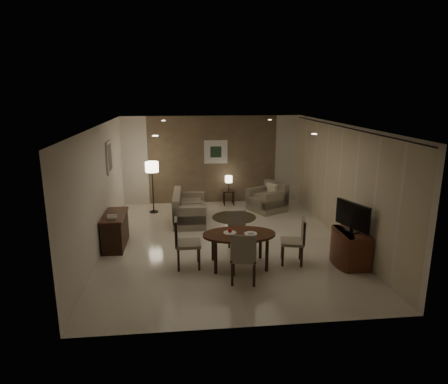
{
  "coord_description": "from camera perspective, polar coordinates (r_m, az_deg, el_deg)",
  "views": [
    {
      "loc": [
        -0.97,
        -8.72,
        3.44
      ],
      "look_at": [
        0.0,
        0.2,
        1.15
      ],
      "focal_mm": 32.0,
      "sensor_mm": 36.0,
      "label": 1
    }
  ],
  "objects": [
    {
      "name": "chair_left",
      "position": [
        8.0,
        -5.13,
        -7.26
      ],
      "size": [
        0.49,
        0.49,
        1.01
      ],
      "primitive_type": null,
      "rotation": [
        0.0,
        0.0,
        1.58
      ],
      "color": "gray",
      "rests_on": "floor"
    },
    {
      "name": "downlight_nl",
      "position": [
        6.97,
        -9.81,
        7.91
      ],
      "size": [
        0.1,
        0.1,
        0.01
      ],
      "primitive_type": "cylinder",
      "color": "white",
      "rests_on": "ceiling"
    },
    {
      "name": "plate_b",
      "position": [
        7.94,
        3.82,
        -5.97
      ],
      "size": [
        0.26,
        0.26,
        0.02
      ],
      "primitive_type": "cylinder",
      "color": "white",
      "rests_on": "dining_table"
    },
    {
      "name": "chair_right",
      "position": [
        8.27,
        9.7,
        -6.94
      ],
      "size": [
        0.54,
        0.54,
        0.94
      ],
      "primitive_type": null,
      "rotation": [
        0.0,
        0.0,
        -1.79
      ],
      "color": "gray",
      "rests_on": "floor"
    },
    {
      "name": "downlight_fl",
      "position": [
        10.55,
        -8.66,
        10.06
      ],
      "size": [
        0.1,
        0.1,
        0.01
      ],
      "primitive_type": "cylinder",
      "color": "white",
      "rests_on": "ceiling"
    },
    {
      "name": "chair_far",
      "position": [
        8.78,
        2.01,
        -5.74
      ],
      "size": [
        0.42,
        0.42,
        0.86
      ],
      "primitive_type": null,
      "rotation": [
        0.0,
        0.0,
        0.01
      ],
      "color": "gray",
      "rests_on": "floor"
    },
    {
      "name": "table_lamp",
      "position": [
        12.22,
        0.67,
        1.4
      ],
      "size": [
        0.22,
        0.22,
        0.5
      ],
      "primitive_type": null,
      "color": "#FFEAC1",
      "rests_on": "side_table"
    },
    {
      "name": "floor_lamp",
      "position": [
        11.61,
        -10.14,
        0.66
      ],
      "size": [
        0.38,
        0.38,
        1.48
      ],
      "primitive_type": null,
      "color": "#FFE5B7",
      "rests_on": "floor"
    },
    {
      "name": "curtain_wall",
      "position": [
        9.68,
        16.11,
        1.11
      ],
      "size": [
        0.08,
        6.7,
        2.58
      ],
      "primitive_type": null,
      "color": "beige",
      "rests_on": "wall_right"
    },
    {
      "name": "art_back_canvas",
      "position": [
        12.35,
        -1.17,
        5.74
      ],
      "size": [
        0.34,
        0.01,
        0.34
      ],
      "primitive_type": "cube",
      "color": "#1D3420",
      "rests_on": "wall_back"
    },
    {
      "name": "sofa",
      "position": [
        10.77,
        -4.96,
        -2.15
      ],
      "size": [
        1.7,
        0.89,
        0.79
      ],
      "primitive_type": null,
      "rotation": [
        0.0,
        0.0,
        1.54
      ],
      "color": "gray",
      "rests_on": "floor"
    },
    {
      "name": "downlight_nr",
      "position": [
        7.35,
        12.77,
        8.09
      ],
      "size": [
        0.1,
        0.1,
        0.01
      ],
      "primitive_type": "cylinder",
      "color": "white",
      "rests_on": "ceiling"
    },
    {
      "name": "art_left_frame",
      "position": [
        10.19,
        -16.07,
        4.79
      ],
      "size": [
        0.03,
        0.6,
        0.8
      ],
      "primitive_type": "cube",
      "color": "silver",
      "rests_on": "wall_left"
    },
    {
      "name": "chair_near",
      "position": [
        7.39,
        2.84,
        -9.18
      ],
      "size": [
        0.56,
        0.56,
        0.98
      ],
      "primitive_type": null,
      "rotation": [
        0.0,
        0.0,
        2.94
      ],
      "color": "gray",
      "rests_on": "floor"
    },
    {
      "name": "armchair",
      "position": [
        11.73,
        6.15,
        -0.73
      ],
      "size": [
        1.2,
        1.22,
        0.82
      ],
      "primitive_type": null,
      "rotation": [
        0.0,
        0.0,
        -1.08
      ],
      "color": "gray",
      "rests_on": "floor"
    },
    {
      "name": "side_table",
      "position": [
        12.33,
        0.66,
        -0.77
      ],
      "size": [
        0.36,
        0.36,
        0.46
      ],
      "primitive_type": null,
      "color": "black",
      "rests_on": "floor"
    },
    {
      "name": "room_shell",
      "position": [
        9.4,
        -0.13,
        1.48
      ],
      "size": [
        5.5,
        7.0,
        2.7
      ],
      "color": "beige",
      "rests_on": "ground"
    },
    {
      "name": "console_desk",
      "position": [
        9.36,
        -15.26,
        -5.31
      ],
      "size": [
        0.48,
        1.2,
        0.75
      ],
      "primitive_type": null,
      "color": "#452516",
      "rests_on": "floor"
    },
    {
      "name": "plate_a",
      "position": [
        7.98,
        0.85,
        -5.84
      ],
      "size": [
        0.26,
        0.26,
        0.02
      ],
      "primitive_type": "cylinder",
      "color": "white",
      "rests_on": "dining_table"
    },
    {
      "name": "art_back_frame",
      "position": [
        12.36,
        -1.18,
        5.75
      ],
      "size": [
        0.72,
        0.03,
        0.72
      ],
      "primitive_type": "cube",
      "color": "silver",
      "rests_on": "wall_back"
    },
    {
      "name": "flat_tv",
      "position": [
        8.31,
        17.89,
        -3.31
      ],
      "size": [
        0.36,
        0.85,
        0.6
      ],
      "primitive_type": null,
      "rotation": [
        0.0,
        0.0,
        0.35
      ],
      "color": "black",
      "rests_on": "tv_cabinet"
    },
    {
      "name": "round_rug",
      "position": [
        11.16,
        1.45,
        -3.61
      ],
      "size": [
        1.22,
        1.22,
        0.01
      ],
      "primitive_type": "cylinder",
      "color": "#413A24",
      "rests_on": "floor"
    },
    {
      "name": "napkin",
      "position": [
        7.94,
        3.82,
        -5.81
      ],
      "size": [
        0.12,
        0.08,
        0.03
      ],
      "primitive_type": "cube",
      "color": "white",
      "rests_on": "plate_b"
    },
    {
      "name": "taupe_accent",
      "position": [
        12.42,
        -1.64,
        4.62
      ],
      "size": [
        3.96,
        0.03,
        2.7
      ],
      "primitive_type": "cube",
      "color": "#746148",
      "rests_on": "wall_back"
    },
    {
      "name": "art_left_canvas",
      "position": [
        10.19,
        -15.99,
        4.79
      ],
      "size": [
        0.01,
        0.46,
        0.64
      ],
      "primitive_type": "cube",
      "color": "gray",
      "rests_on": "wall_left"
    },
    {
      "name": "fruit_apple",
      "position": [
        7.96,
        0.85,
        -5.48
      ],
      "size": [
        0.09,
        0.09,
        0.09
      ],
      "primitive_type": "sphere",
      "color": "red",
      "rests_on": "plate_a"
    },
    {
      "name": "curtain_rod",
      "position": [
        9.48,
        16.66,
        8.89
      ],
      "size": [
        0.03,
        6.8,
        0.03
      ],
      "primitive_type": "cylinder",
      "rotation": [
        1.57,
        0.0,
        0.0
      ],
      "color": "black",
      "rests_on": "wall_right"
    },
    {
      "name": "dining_table",
      "position": [
        8.08,
        2.17,
        -8.23
      ],
      "size": [
        1.45,
        0.91,
        0.68
      ],
      "primitive_type": null,
      "color": "#452516",
      "rests_on": "floor"
    },
    {
      "name": "downlight_fr",
      "position": [
        10.81,
        6.58,
        10.22
      ],
      "size": [
        0.1,
        0.1,
        0.01
      ],
      "primitive_type": "cylinder",
      "color": "white",
      "rests_on": "ceiling"
    },
    {
      "name": "telephone",
      "position": [
        8.95,
        -15.73,
        -3.38
      ],
      "size": [
        0.2,
        0.14,
        0.09
      ],
      "primitive_type": null,
      "color": "white",
      "rests_on": "console_desk"
    },
    {
      "name": "tv_cabinet",
      "position": [
        8.54,
        17.67,
        -7.59
      ],
      "size": [
        0.48,
        0.9,
        0.7
      ],
      "primitive_type": null,
      "color": "#5C2D1B",
      "rests_on": "floor"
    }
  ]
}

